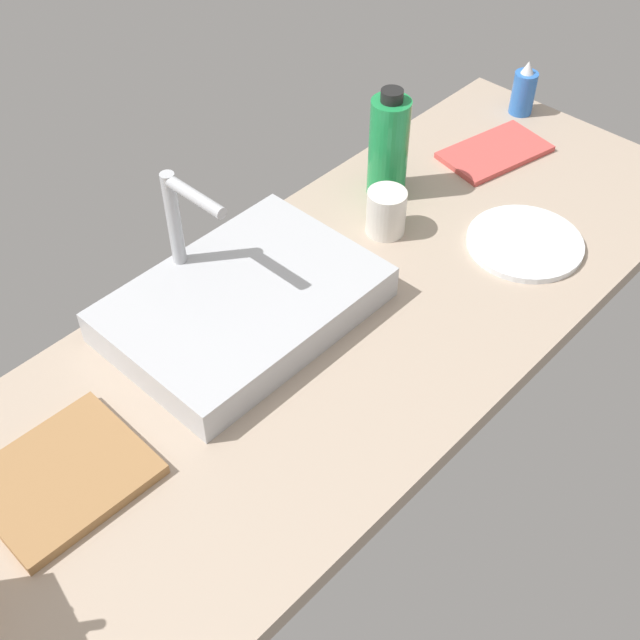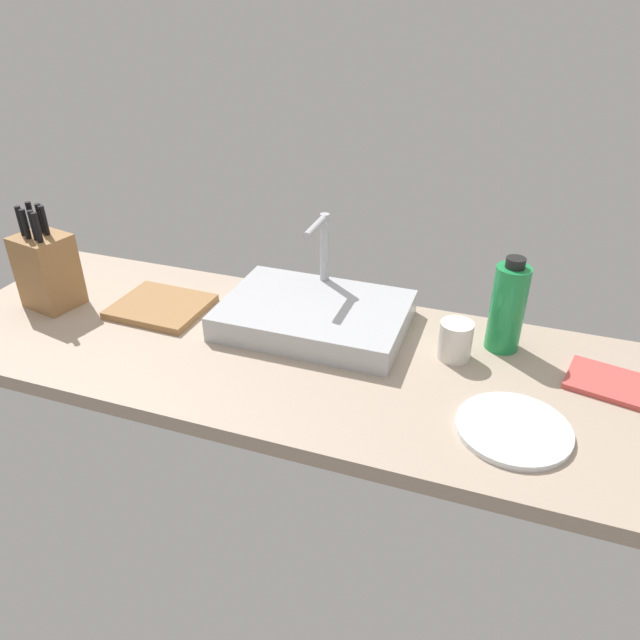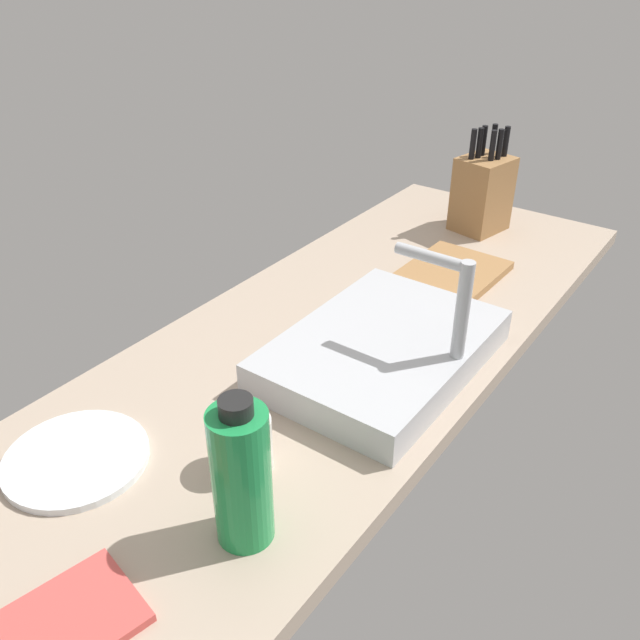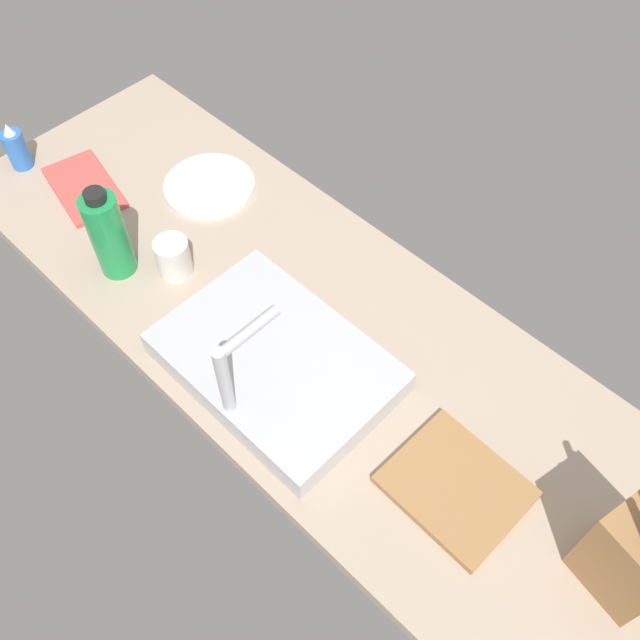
{
  "view_description": "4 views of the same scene",
  "coord_description": "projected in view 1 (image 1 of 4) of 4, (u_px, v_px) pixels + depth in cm",
  "views": [
    {
      "loc": [
        -67.26,
        -66.08,
        103.58
      ],
      "look_at": [
        -1.72,
        -4.48,
        13.08
      ],
      "focal_mm": 46.81,
      "sensor_mm": 36.0,
      "label": 1
    },
    {
      "loc": [
        40.05,
        -106.19,
        78.34
      ],
      "look_at": [
        1.3,
        3.51,
        10.64
      ],
      "focal_mm": 33.51,
      "sensor_mm": 36.0,
      "label": 2
    },
    {
      "loc": [
        84.57,
        61.29,
        74.15
      ],
      "look_at": [
        3.45,
        2.63,
        13.02
      ],
      "focal_mm": 37.46,
      "sensor_mm": 36.0,
      "label": 3
    },
    {
      "loc": [
        -58.93,
        56.91,
        121.3
      ],
      "look_at": [
        -4.93,
        1.67,
        12.51
      ],
      "focal_mm": 39.28,
      "sensor_mm": 36.0,
      "label": 4
    }
  ],
  "objects": [
    {
      "name": "countertop_slab",
      "position": [
        307.0,
        350.0,
        1.39
      ],
      "size": [
        181.56,
        60.37,
        3.5
      ],
      "primitive_type": "cube",
      "color": "tan",
      "rests_on": "ground"
    },
    {
      "name": "sink_basin",
      "position": [
        244.0,
        304.0,
        1.39
      ],
      "size": [
        44.05,
        30.64,
        6.18
      ],
      "primitive_type": "cube",
      "color": "#B7BABF",
      "rests_on": "countertop_slab"
    },
    {
      "name": "faucet",
      "position": [
        182.0,
        227.0,
        1.36
      ],
      "size": [
        5.5,
        14.01,
        23.99
      ],
      "color": "#B7BABF",
      "rests_on": "countertop_slab"
    },
    {
      "name": "cutting_board",
      "position": [
        63.0,
        476.0,
        1.18
      ],
      "size": [
        23.25,
        20.02,
        1.8
      ],
      "primitive_type": "cube",
      "rotation": [
        0.0,
        0.0,
        -0.03
      ],
      "color": "#9E7042",
      "rests_on": "countertop_slab"
    },
    {
      "name": "soap_bottle",
      "position": [
        524.0,
        91.0,
        1.84
      ],
      "size": [
        5.17,
        5.17,
        12.39
      ],
      "color": "blue",
      "rests_on": "countertop_slab"
    },
    {
      "name": "water_bottle",
      "position": [
        389.0,
        146.0,
        1.59
      ],
      "size": [
        7.71,
        7.71,
        22.41
      ],
      "color": "#1E8E47",
      "rests_on": "countertop_slab"
    },
    {
      "name": "dinner_plate",
      "position": [
        525.0,
        243.0,
        1.54
      ],
      "size": [
        21.61,
        21.61,
        1.2
      ],
      "primitive_type": "cylinder",
      "color": "white",
      "rests_on": "countertop_slab"
    },
    {
      "name": "dish_towel",
      "position": [
        495.0,
        152.0,
        1.75
      ],
      "size": [
        24.78,
        17.26,
        1.2
      ],
      "primitive_type": "cube",
      "rotation": [
        0.0,
        0.0,
        -0.21
      ],
      "color": "#CC4C47",
      "rests_on": "countertop_slab"
    },
    {
      "name": "coffee_mug",
      "position": [
        386.0,
        212.0,
        1.55
      ],
      "size": [
        7.42,
        7.42,
        8.86
      ],
      "primitive_type": "cylinder",
      "color": "silver",
      "rests_on": "countertop_slab"
    }
  ]
}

